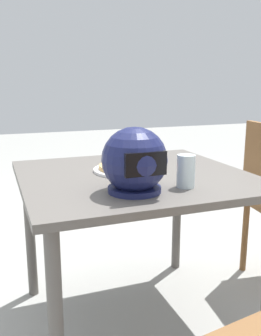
{
  "coord_description": "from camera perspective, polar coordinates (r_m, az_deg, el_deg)",
  "views": [
    {
      "loc": [
        0.57,
        1.47,
        1.11
      ],
      "look_at": [
        0.01,
        -0.03,
        0.74
      ],
      "focal_mm": 39.9,
      "sensor_mm": 36.0,
      "label": 1
    }
  ],
  "objects": [
    {
      "name": "ground_plane",
      "position": [
        1.93,
        0.58,
        -22.08
      ],
      "size": [
        14.0,
        14.0,
        0.0
      ],
      "primitive_type": "plane",
      "color": "#9E9E99"
    },
    {
      "name": "pizza_plate",
      "position": [
        1.67,
        -0.62,
        -0.27
      ],
      "size": [
        0.3,
        0.3,
        0.01
      ],
      "primitive_type": "cylinder",
      "color": "white",
      "rests_on": "dining_table"
    },
    {
      "name": "pizza",
      "position": [
        1.67,
        -0.71,
        0.37
      ],
      "size": [
        0.25,
        0.25,
        0.05
      ],
      "color": "tan",
      "rests_on": "pizza_plate"
    },
    {
      "name": "motorcycle_helmet",
      "position": [
        1.33,
        0.64,
        1.0
      ],
      "size": [
        0.24,
        0.24,
        0.24
      ],
      "color": "#191E4C",
      "rests_on": "dining_table"
    },
    {
      "name": "drinking_glass",
      "position": [
        1.42,
        8.46,
        -0.47
      ],
      "size": [
        0.07,
        0.07,
        0.12
      ],
      "primitive_type": "cylinder",
      "color": "silver",
      "rests_on": "dining_table"
    },
    {
      "name": "dining_table",
      "position": [
        1.65,
        0.63,
        -3.87
      ],
      "size": [
        0.97,
        0.92,
        0.72
      ],
      "color": "#5B5651",
      "rests_on": "ground"
    }
  ]
}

